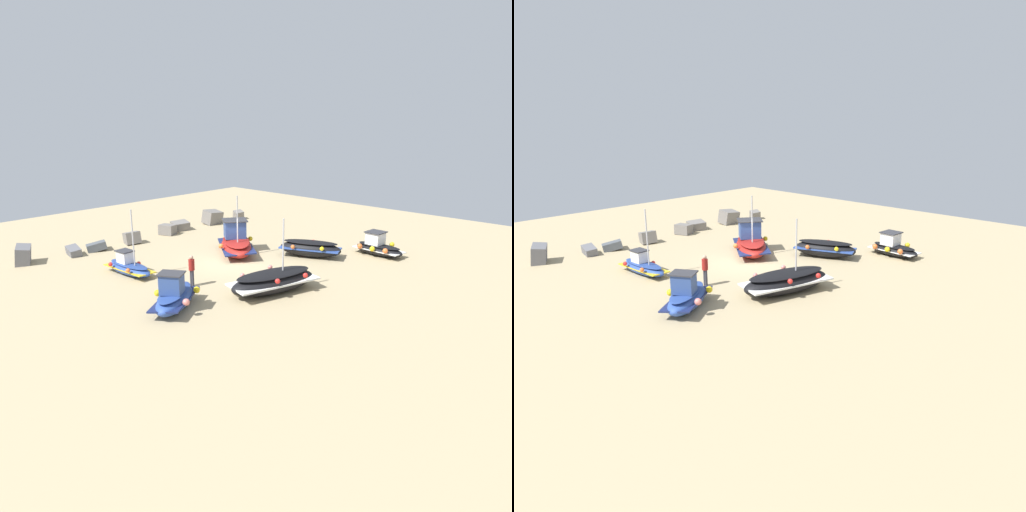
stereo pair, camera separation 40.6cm
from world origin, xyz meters
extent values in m
plane|color=tan|center=(0.00, 0.00, 0.00)|extent=(44.55, 44.55, 0.00)
ellipsoid|color=black|center=(4.27, -2.79, 0.51)|extent=(2.97, 4.24, 1.10)
cube|color=#2D4C9E|center=(4.27, -2.79, 0.56)|extent=(2.92, 4.10, 0.15)
ellipsoid|color=black|center=(4.27, -2.79, 0.94)|extent=(2.58, 3.72, 0.23)
sphere|color=yellow|center=(3.85, -3.97, 0.83)|extent=(0.26, 0.26, 0.26)
sphere|color=red|center=(5.06, -2.45, 0.78)|extent=(0.26, 0.26, 0.26)
sphere|color=orange|center=(3.13, -2.27, 0.78)|extent=(0.26, 0.26, 0.26)
ellipsoid|color=#2D4C9E|center=(-6.92, -3.23, 0.45)|extent=(3.70, 3.09, 0.98)
cube|color=navy|center=(-6.92, -3.23, 0.49)|extent=(3.58, 3.02, 0.17)
ellipsoid|color=navy|center=(-6.92, -3.23, 0.82)|extent=(3.23, 2.68, 0.22)
cube|color=#2D4784|center=(-7.17, -3.38, 1.35)|extent=(1.20, 1.26, 0.92)
cube|color=#333338|center=(-7.17, -3.38, 1.84)|extent=(1.39, 1.46, 0.06)
sphere|color=yellow|center=(-5.79, -3.49, 0.70)|extent=(0.33, 0.33, 0.33)
sphere|color=yellow|center=(-7.37, -2.53, 0.73)|extent=(0.33, 0.33, 0.33)
sphere|color=#EA7F75|center=(-7.15, -4.36, 0.72)|extent=(0.33, 0.33, 0.33)
ellipsoid|color=black|center=(-2.15, -5.21, 0.54)|extent=(5.15, 2.98, 1.09)
cube|color=white|center=(-2.15, -5.21, 0.60)|extent=(4.98, 3.00, 0.09)
ellipsoid|color=black|center=(-2.15, -5.21, 1.00)|extent=(4.53, 2.62, 0.18)
cylinder|color=#B7B7BC|center=(-1.60, -5.36, 2.44)|extent=(0.08, 0.08, 2.70)
sphere|color=red|center=(-1.18, -6.49, 0.97)|extent=(0.26, 0.26, 0.26)
sphere|color=#EA7F75|center=(-1.47, -4.38, 1.00)|extent=(0.26, 0.26, 0.26)
sphere|color=red|center=(-2.82, -6.04, 0.97)|extent=(0.26, 0.26, 0.26)
sphere|color=#EA7F75|center=(-3.11, -3.93, 0.85)|extent=(0.26, 0.26, 0.26)
ellipsoid|color=#2D4C9E|center=(-5.55, 2.68, 0.32)|extent=(1.33, 3.57, 0.68)
cube|color=gold|center=(-5.55, 2.68, 0.35)|extent=(1.35, 3.43, 0.09)
ellipsoid|color=navy|center=(-5.55, 2.68, 0.59)|extent=(1.16, 3.14, 0.13)
cube|color=white|center=(-5.57, 3.00, 0.97)|extent=(0.70, 0.83, 0.66)
cube|color=#333338|center=(-5.57, 3.00, 1.33)|extent=(0.81, 0.97, 0.06)
cylinder|color=#B7B7BC|center=(-5.52, 2.13, 2.23)|extent=(0.08, 0.08, 3.18)
sphere|color=orange|center=(-6.17, 1.83, 0.57)|extent=(0.24, 0.24, 0.24)
sphere|color=red|center=(-4.89, 2.71, 0.49)|extent=(0.24, 0.24, 0.24)
sphere|color=red|center=(-6.26, 3.46, 0.59)|extent=(0.24, 0.24, 0.24)
ellipsoid|color=black|center=(7.56, -5.85, 0.34)|extent=(1.53, 3.37, 0.73)
cube|color=white|center=(7.56, -5.85, 0.38)|extent=(1.55, 3.24, 0.11)
ellipsoid|color=black|center=(7.56, -5.85, 0.63)|extent=(1.32, 2.96, 0.15)
cube|color=white|center=(7.58, -5.54, 1.07)|extent=(1.03, 0.99, 0.77)
cube|color=#333338|center=(7.58, -5.54, 1.48)|extent=(1.20, 1.15, 0.06)
sphere|color=orange|center=(6.71, -6.73, 0.62)|extent=(0.33, 0.33, 0.33)
sphere|color=yellow|center=(8.34, -6.35, 0.64)|extent=(0.33, 0.33, 0.33)
sphere|color=yellow|center=(6.76, -5.81, 0.57)|extent=(0.33, 0.33, 0.33)
sphere|color=yellow|center=(8.39, -5.42, 0.64)|extent=(0.33, 0.33, 0.33)
sphere|color=orange|center=(6.80, -4.88, 0.57)|extent=(0.33, 0.33, 0.33)
ellipsoid|color=maroon|center=(1.56, 1.20, 0.47)|extent=(4.29, 4.81, 1.04)
cube|color=navy|center=(1.56, 1.20, 0.52)|extent=(4.21, 4.68, 0.18)
ellipsoid|color=maroon|center=(1.56, 1.20, 0.87)|extent=(3.75, 4.21, 0.24)
cube|color=#2D4784|center=(1.90, 1.64, 1.52)|extent=(1.82, 1.79, 1.14)
cube|color=#333338|center=(1.90, 1.64, 2.11)|extent=(2.11, 2.07, 0.06)
cylinder|color=#B7B7BC|center=(1.14, 0.63, 2.44)|extent=(0.08, 0.08, 2.98)
sphere|color=orange|center=(0.23, 1.21, 0.77)|extent=(0.32, 0.32, 0.32)
sphere|color=yellow|center=(2.90, 1.18, 0.75)|extent=(0.32, 0.32, 0.32)
cylinder|color=#2D2D38|center=(-4.37, -1.37, 0.45)|extent=(0.14, 0.14, 0.90)
cylinder|color=#2D2D38|center=(-4.40, -1.53, 0.45)|extent=(0.14, 0.14, 0.90)
cylinder|color=maroon|center=(-4.39, -1.45, 1.19)|extent=(0.32, 0.32, 0.59)
sphere|color=tan|center=(-4.39, -1.45, 1.59)|extent=(0.22, 0.22, 0.22)
cube|color=slate|center=(-8.80, 9.15, 0.55)|extent=(1.44, 1.72, 1.28)
cube|color=slate|center=(-5.88, 8.58, 0.27)|extent=(0.97, 1.38, 0.76)
cube|color=#4C5156|center=(-4.25, 8.62, 0.25)|extent=(1.66, 1.58, 0.84)
cube|color=slate|center=(-1.66, 8.34, 0.41)|extent=(1.24, 1.27, 1.02)
cube|color=slate|center=(1.69, 8.66, 0.37)|extent=(1.28, 1.39, 0.81)
cube|color=slate|center=(3.21, 9.07, 0.33)|extent=(1.55, 1.45, 0.81)
cube|color=slate|center=(6.45, 8.85, 0.55)|extent=(1.48, 1.29, 1.34)
cube|color=slate|center=(9.24, 8.58, 0.35)|extent=(1.03, 1.02, 0.89)
camera|label=1|loc=(-19.54, -20.04, 8.79)|focal=33.37mm
camera|label=2|loc=(-19.26, -20.33, 8.79)|focal=33.37mm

